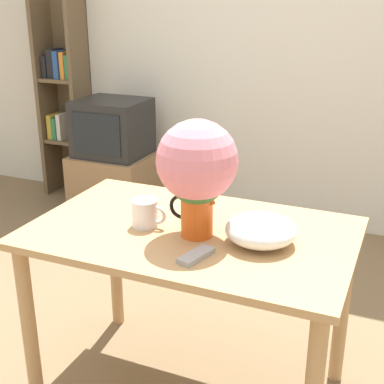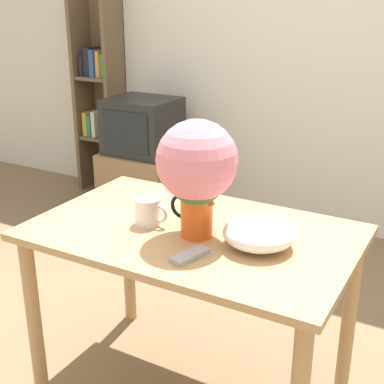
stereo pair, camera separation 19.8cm
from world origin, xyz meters
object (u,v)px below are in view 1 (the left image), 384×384
flower_vase (197,168)px  tv_set (113,128)px  coffee_mug (146,213)px  white_bowl (261,230)px

flower_vase → tv_set: 2.16m
tv_set → flower_vase: bearing=-50.2°
flower_vase → coffee_mug: 0.31m
coffee_mug → tv_set: bearing=125.0°
white_bowl → flower_vase: bearing=-174.1°
white_bowl → tv_set: (-1.61, 1.62, -0.13)m
coffee_mug → tv_set: 2.01m
white_bowl → tv_set: tv_set is taller
flower_vase → white_bowl: flower_vase is taller
coffee_mug → white_bowl: coffee_mug is taller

